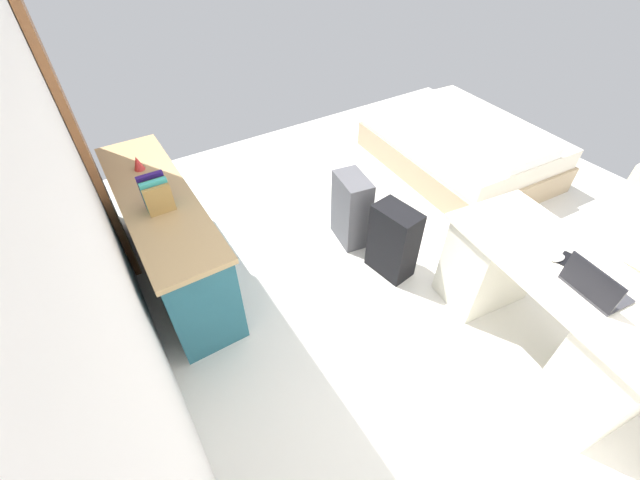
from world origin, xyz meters
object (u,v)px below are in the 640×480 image
suitcase_spare_grey (351,210)px  cell_phone_by_mouse (566,259)px  desk (546,306)px  credenza (169,236)px  laptop (594,286)px  computer_mouse (557,258)px  office_chair (622,244)px  suitcase_black (393,241)px  figurine_small (138,163)px  bed (460,147)px

suitcase_spare_grey → cell_phone_by_mouse: bearing=-153.1°
desk → credenza: credenza is taller
suitcase_spare_grey → cell_phone_by_mouse: size_ratio=4.70×
laptop → computer_mouse: laptop is taller
office_chair → cell_phone_by_mouse: 0.96m
suitcase_spare_grey → laptop: bearing=-158.9°
desk → credenza: 2.70m
desk → credenza: bearing=43.2°
credenza → suitcase_black: 1.74m
cell_phone_by_mouse → figurine_small: 2.99m
bed → desk: bearing=145.5°
credenza → laptop: bearing=-140.2°
suitcase_black → office_chair: bearing=-135.4°
cell_phone_by_mouse → figurine_small: size_ratio=1.24×
credenza → bed: size_ratio=0.90×
computer_mouse → bed: bearing=-28.1°
bed → suitcase_black: bearing=116.5°
laptop → computer_mouse: (0.25, -0.07, -0.03)m
suitcase_spare_grey → laptop: size_ratio=1.90×
credenza → cell_phone_by_mouse: credenza is taller
laptop → figurine_small: 3.09m
desk → laptop: (-0.17, 0.07, 0.40)m
laptop → suitcase_spare_grey: bearing=11.4°
suitcase_black → credenza: bearing=50.7°
laptop → suitcase_black: bearing=13.6°
desk → credenza: (1.97, 1.85, 0.01)m
desk → cell_phone_by_mouse: 0.37m
office_chair → computer_mouse: office_chair is taller
figurine_small → credenza: bearing=-179.8°
credenza → figurine_small: (0.39, 0.00, 0.45)m
bed → suitcase_black: suitcase_black is taller
office_chair → suitcase_black: bearing=52.4°
office_chair → figurine_small: 3.66m
figurine_small → cell_phone_by_mouse: bearing=-140.4°
desk → computer_mouse: size_ratio=15.14×
office_chair → bed: size_ratio=0.47×
bed → figurine_small: size_ratio=18.19×
suitcase_spare_grey → computer_mouse: computer_mouse is taller
suitcase_spare_grey → computer_mouse: size_ratio=6.39×
desk → computer_mouse: bearing=-3.7°
bed → figurine_small: figurine_small is taller
desk → office_chair: office_chair is taller
figurine_small → suitcase_spare_grey: bearing=-119.0°
laptop → computer_mouse: size_ratio=3.36×
desk → bed: size_ratio=0.76×
office_chair → credenza: size_ratio=0.52×
figurine_small → suitcase_black: bearing=-131.0°
credenza → suitcase_spare_grey: credenza is taller
desk → office_chair: (0.05, -0.96, 0.03)m
office_chair → suitcase_black: size_ratio=1.52×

